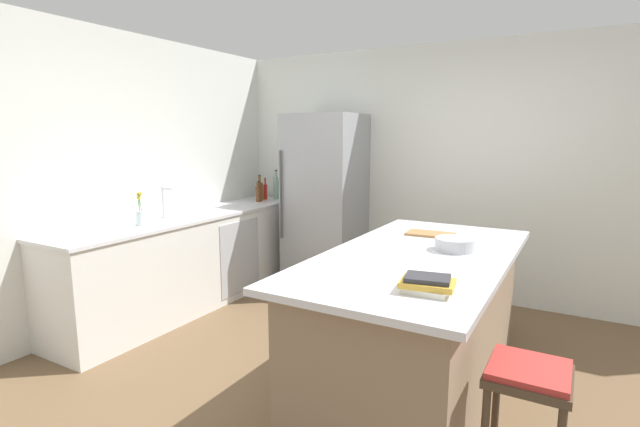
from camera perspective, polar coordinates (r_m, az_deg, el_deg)
name	(u,v)px	position (r m, az deg, el deg)	size (l,w,h in m)	color
ground_plane	(351,388)	(3.37, 3.86, -20.49)	(7.20, 7.20, 0.00)	brown
wall_rear	(447,173)	(5.06, 15.26, 4.84)	(6.00, 0.10, 2.60)	silver
wall_left	(104,179)	(4.57, -24.87, 3.81)	(0.10, 6.00, 2.60)	silver
counter_run_left	(192,260)	(4.85, -15.28, -5.43)	(0.65, 2.91, 0.92)	silver
kitchen_island	(416,321)	(3.23, 11.63, -12.75)	(1.09, 2.21, 0.93)	#8E755B
refrigerator	(325,202)	(5.19, 0.63, 1.46)	(0.77, 0.71, 1.91)	#93969B
bar_stool	(527,391)	(2.46, 23.97, -19.17)	(0.36, 0.36, 0.66)	#473828
sink_faucet	(164,202)	(4.58, -18.46, 1.38)	(0.15, 0.05, 0.30)	silver
flower_vase	(140,215)	(4.29, -21.06, -0.14)	(0.08, 0.08, 0.30)	silver
gin_bottle	(276,187)	(5.71, -5.36, 3.21)	(0.07, 0.07, 0.35)	#8CB79E
hot_sauce_bottle	(265,191)	(5.68, -6.68, 2.71)	(0.05, 0.05, 0.26)	red
whiskey_bottle	(260,191)	(5.61, -7.35, 2.78)	(0.08, 0.08, 0.30)	brown
syrup_bottle	(259,193)	(5.50, -7.49, 2.44)	(0.07, 0.07, 0.24)	#5B3319
cookbook_stack	(427,284)	(2.35, 12.95, -8.40)	(0.28, 0.22, 0.08)	silver
mixing_bowl	(455,244)	(3.21, 16.12, -3.63)	(0.26, 0.26, 0.08)	#B2B5BA
cutting_board	(430,234)	(3.66, 13.26, -2.44)	(0.36, 0.22, 0.02)	#9E7042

